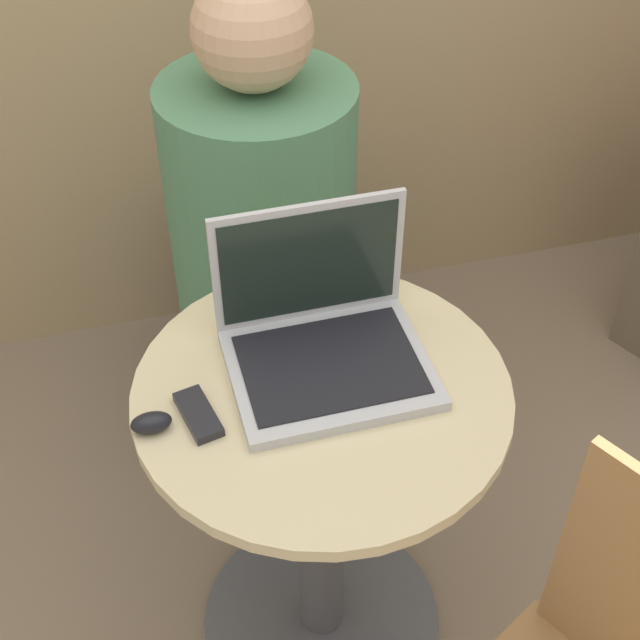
% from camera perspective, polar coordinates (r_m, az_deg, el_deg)
% --- Properties ---
extents(ground_plane, '(12.00, 12.00, 0.00)m').
position_cam_1_polar(ground_plane, '(2.04, 0.09, -18.65)').
color(ground_plane, '#7F6B56').
extents(round_table, '(0.62, 0.62, 0.74)m').
position_cam_1_polar(round_table, '(1.66, 0.11, -11.20)').
color(round_table, '#4C4C51').
rests_on(round_table, ground_plane).
extents(laptop, '(0.33, 0.27, 0.25)m').
position_cam_1_polar(laptop, '(1.46, 0.20, -0.95)').
color(laptop, '#B7B7BC').
rests_on(laptop, round_table).
extents(cell_phone, '(0.07, 0.11, 0.02)m').
position_cam_1_polar(cell_phone, '(1.40, -7.80, -6.00)').
color(cell_phone, black).
rests_on(cell_phone, round_table).
extents(computer_mouse, '(0.06, 0.04, 0.03)m').
position_cam_1_polar(computer_mouse, '(1.39, -10.75, -6.47)').
color(computer_mouse, black).
rests_on(computer_mouse, round_table).
extents(person_seated, '(0.45, 0.64, 1.21)m').
position_cam_1_polar(person_seated, '(2.06, -3.62, 3.51)').
color(person_seated, '#3D4766').
rests_on(person_seated, ground_plane).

